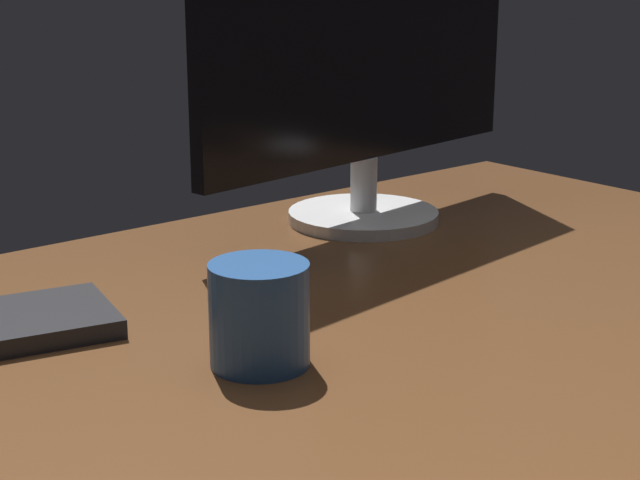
# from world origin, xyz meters

# --- Properties ---
(desk) EXTENTS (1.40, 0.84, 0.02)m
(desk) POSITION_xyz_m (0.00, 0.00, 0.01)
(desk) COLOR brown
(desk) RESTS_ON ground
(monitor) EXTENTS (0.58, 0.20, 0.45)m
(monitor) POSITION_xyz_m (0.26, 0.25, 0.26)
(monitor) COLOR silver
(monitor) RESTS_ON desk
(coffee_mug) EXTENTS (0.09, 0.09, 0.09)m
(coffee_mug) POSITION_xyz_m (-0.15, -0.06, 0.07)
(coffee_mug) COLOR #28518C
(coffee_mug) RESTS_ON desk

